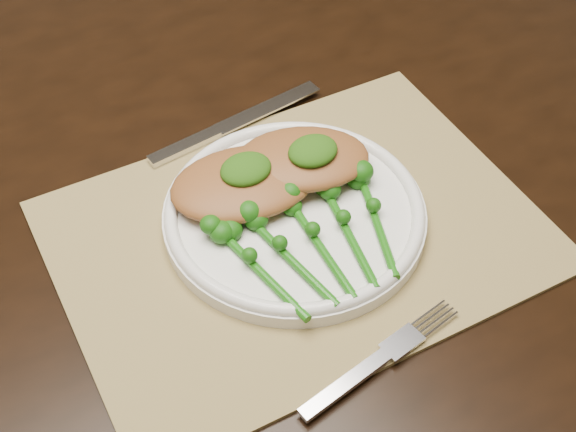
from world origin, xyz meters
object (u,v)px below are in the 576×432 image
dinner_plate (294,213)px  chicken_fillet_left (244,183)px  broccolini_bundle (322,249)px  dining_table (187,390)px  placemat (298,234)px

dinner_plate → chicken_fillet_left: chicken_fillet_left is taller
broccolini_bundle → dinner_plate: bearing=86.9°
dinner_plate → broccolini_bundle: 0.06m
dining_table → chicken_fillet_left: bearing=-38.1°
broccolini_bundle → chicken_fillet_left: bearing=106.1°
placemat → dinner_plate: dinner_plate is taller
placemat → dinner_plate: 0.02m
broccolini_bundle → dining_table: bearing=122.7°
dining_table → dinner_plate: dinner_plate is taller
placemat → chicken_fillet_left: (-0.02, 0.06, 0.03)m
placemat → broccolini_bundle: size_ratio=2.60×
dining_table → broccolini_bundle: broccolini_bundle is taller
dining_table → placemat: bearing=-47.9°
placemat → broccolini_bundle: (-0.00, -0.04, 0.02)m
dinner_plate → chicken_fillet_left: bearing=122.4°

